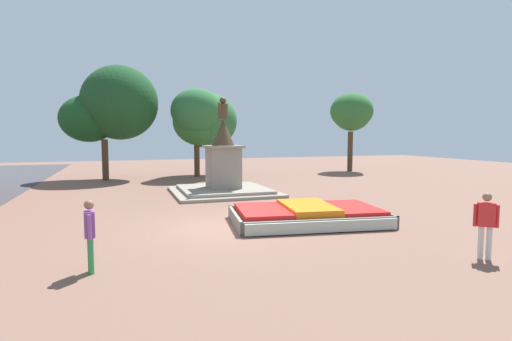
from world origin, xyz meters
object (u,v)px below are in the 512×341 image
object	(u,v)px
flower_planter	(308,215)
pedestrian_with_handbag	(486,221)
statue_monument	(223,172)
pedestrian_near_planter	(90,231)

from	to	relation	value
flower_planter	pedestrian_with_handbag	xyz separation A→B (m)	(2.34, -5.09, 0.68)
flower_planter	statue_monument	world-z (taller)	statue_monument
pedestrian_with_handbag	pedestrian_near_planter	distance (m)	9.41
pedestrian_near_planter	statue_monument	bearing A→B (deg)	62.06
statue_monument	pedestrian_near_planter	xyz separation A→B (m)	(-5.77, -10.88, -0.16)
statue_monument	pedestrian_near_planter	bearing A→B (deg)	-117.94
flower_planter	statue_monument	bearing A→B (deg)	97.66
flower_planter	pedestrian_near_planter	xyz separation A→B (m)	(-6.83, -3.00, 0.67)
statue_monument	pedestrian_with_handbag	world-z (taller)	statue_monument
flower_planter	pedestrian_with_handbag	size ratio (longest dim) A/B	3.36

